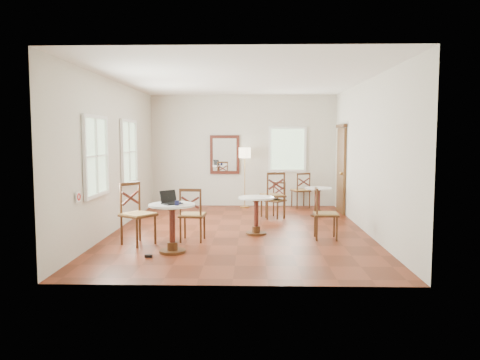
% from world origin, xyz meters
% --- Properties ---
extents(ground, '(7.00, 7.00, 0.00)m').
position_xyz_m(ground, '(0.00, 0.00, 0.00)').
color(ground, '#632411').
rests_on(ground, ground).
extents(room_shell, '(5.02, 7.02, 3.01)m').
position_xyz_m(room_shell, '(-0.06, 0.27, 1.89)').
color(room_shell, beige).
rests_on(room_shell, ground).
extents(cafe_table_near, '(0.76, 0.76, 0.80)m').
position_xyz_m(cafe_table_near, '(-1.05, -1.80, 0.50)').
color(cafe_table_near, '#452611').
rests_on(cafe_table_near, ground).
extents(cafe_table_mid, '(0.69, 0.69, 0.73)m').
position_xyz_m(cafe_table_mid, '(0.33, -0.31, 0.45)').
color(cafe_table_mid, '#452611').
rests_on(cafe_table_mid, ground).
extents(cafe_table_back, '(0.65, 0.65, 0.68)m').
position_xyz_m(cafe_table_back, '(1.82, 1.82, 0.42)').
color(cafe_table_back, '#452611').
rests_on(cafe_table_back, ground).
extents(chair_near_a, '(0.48, 0.48, 0.97)m').
position_xyz_m(chair_near_a, '(-0.83, -0.94, 0.48)').
color(chair_near_a, '#452611').
rests_on(chair_near_a, ground).
extents(chair_near_b, '(0.70, 0.70, 1.09)m').
position_xyz_m(chair_near_b, '(-1.77, -1.22, 0.54)').
color(chair_near_b, '#452611').
rests_on(chair_near_b, ground).
extents(chair_mid_a, '(0.63, 0.63, 1.08)m').
position_xyz_m(chair_mid_a, '(0.74, 1.55, 0.54)').
color(chair_mid_a, '#452611').
rests_on(chair_mid_a, ground).
extents(chair_mid_b, '(0.45, 0.45, 0.95)m').
position_xyz_m(chair_mid_b, '(1.59, -0.70, 0.47)').
color(chair_mid_b, '#452611').
rests_on(chair_mid_b, ground).
extents(chair_back_a, '(0.55, 0.55, 0.94)m').
position_xyz_m(chair_back_a, '(1.55, 3.18, 0.47)').
color(chair_back_a, '#452611').
rests_on(chair_back_a, ground).
extents(chair_back_b, '(0.54, 0.54, 0.84)m').
position_xyz_m(chair_back_b, '(0.81, 1.59, 0.42)').
color(chair_back_b, '#452611').
rests_on(chair_back_b, ground).
extents(floor_lamp, '(0.31, 0.31, 1.60)m').
position_xyz_m(floor_lamp, '(0.05, 3.15, 1.35)').
color(floor_lamp, '#BF8C3F').
rests_on(floor_lamp, ground).
extents(laptop, '(0.38, 0.38, 0.21)m').
position_xyz_m(laptop, '(-1.08, -1.77, 0.85)').
color(laptop, black).
rests_on(laptop, cafe_table_near).
extents(mouse, '(0.12, 0.10, 0.04)m').
position_xyz_m(mouse, '(-1.06, -1.74, 0.82)').
color(mouse, black).
rests_on(mouse, cafe_table_near).
extents(navy_mug, '(0.10, 0.07, 0.08)m').
position_xyz_m(navy_mug, '(-0.94, -1.94, 0.84)').
color(navy_mug, '#101237').
rests_on(navy_mug, cafe_table_near).
extents(water_glass, '(0.06, 0.06, 0.11)m').
position_xyz_m(water_glass, '(-1.12, -1.69, 0.85)').
color(water_glass, white).
rests_on(water_glass, cafe_table_near).
extents(power_adapter, '(0.11, 0.07, 0.04)m').
position_xyz_m(power_adapter, '(-1.37, -2.13, 0.02)').
color(power_adapter, black).
rests_on(power_adapter, ground).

